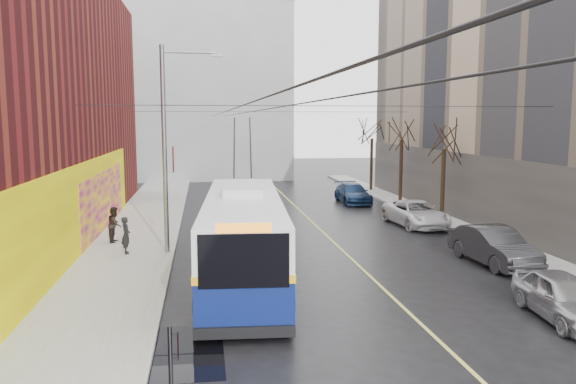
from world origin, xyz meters
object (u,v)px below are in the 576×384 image
Objects in this scene: parked_car_b at (494,246)px; parked_car_c at (416,213)px; streetlight_pole at (168,144)px; tree_mid at (402,129)px; trolleybus at (243,235)px; tree_near at (444,136)px; following_car at (247,207)px; parked_car_a at (563,297)px; parked_car_d at (353,193)px; pedestrian_b at (115,224)px; pedestrian_a at (126,235)px; tree_far at (372,129)px.

parked_car_b is 8.51m from parked_car_c.
streetlight_pole is 1.35× the size of tree_mid.
streetlight_pole is 0.70× the size of trolleybus.
following_car is at bearing 169.83° from tree_near.
parked_car_c is (1.20, 14.77, 0.00)m from parked_car_a.
parked_car_b reaches higher than parked_car_d.
pedestrian_b is (-14.65, 12.27, 0.29)m from parked_car_a.
streetlight_pole is 5.30m from pedestrian_b.
tree_mid reaches higher than parked_car_d.
parked_car_d is 2.81× the size of pedestrian_b.
streetlight_pole is 16.02m from parked_car_a.
tree_near reaches higher than pedestrian_b.
tree_mid is at bearing 90.00° from tree_near.
pedestrian_b reaches higher than pedestrian_a.
trolleybus is 12.25m from following_car.
parked_car_d is 1.04× the size of following_car.
pedestrian_a is (-15.02, 3.56, 0.18)m from parked_car_b.
pedestrian_a is (-5.86, -8.02, 0.18)m from following_car.
parked_car_c is 16.05m from pedestrian_b.
tree_near is 1.56× the size of parked_car_a.
parked_car_b is 2.92× the size of pedestrian_a.
parked_car_c is (-2.00, -1.07, -4.27)m from tree_near.
trolleybus is at bearing 179.59° from parked_car_b.
trolleybus is at bearing -116.35° from parked_car_d.
tree_mid is 1.47× the size of following_car.
streetlight_pole is 18.78m from parked_car_d.
trolleybus is 20.22m from parked_car_d.
tree_far is 3.91× the size of pedestrian_b.
parked_car_a is at bearing -89.70° from parked_car_d.
parked_car_a is at bearing -124.71° from pedestrian_b.
parked_car_c is at bearing -151.77° from tree_near.
parked_car_d is at bearing 90.27° from parked_car_b.
pedestrian_a reaches higher than parked_car_a.
tree_mid is 1.42× the size of parked_car_b.
pedestrian_a is at bearing -130.37° from tree_far.
tree_mid reaches higher than following_car.
tree_mid reaches higher than tree_near.
tree_far is (0.00, 14.00, 0.17)m from tree_near.
streetlight_pole is 1.92× the size of parked_car_b.
trolleybus is at bearing -142.78° from parked_car_c.
tree_far reaches higher than pedestrian_b.
tree_near is 18.50m from pedestrian_a.
parked_car_b is at bearing -15.26° from streetlight_pole.
tree_mid is 5.65m from parked_car_d.
parked_car_b is 17.51m from parked_car_d.
following_car is (3.97, 8.00, -4.07)m from streetlight_pole.
parked_car_c is (-2.00, -8.07, -4.55)m from tree_mid.
tree_mid is 23.52m from parked_car_a.
streetlight_pole is at bearing 161.08° from parked_car_b.
trolleybus reaches higher than pedestrian_a.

